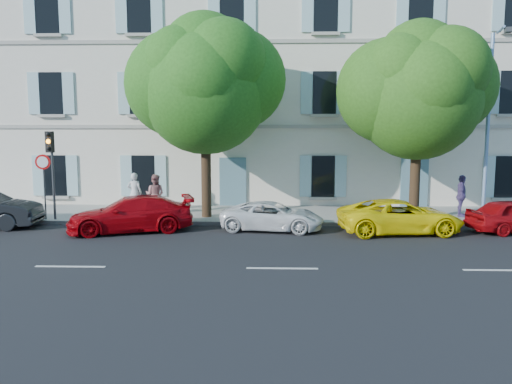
{
  "coord_description": "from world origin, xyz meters",
  "views": [
    {
      "loc": [
        -0.31,
        -17.57,
        3.86
      ],
      "look_at": [
        -0.92,
        2.0,
        1.4
      ],
      "focal_mm": 35.0,
      "sensor_mm": 36.0,
      "label": 1
    }
  ],
  "objects_px": {
    "tree_right": "(418,98)",
    "road_sign": "(43,173)",
    "pedestrian_a": "(135,193)",
    "traffic_light": "(51,156)",
    "tree_left": "(205,91)",
    "car_red_coupe": "(131,214)",
    "pedestrian_b": "(155,194)",
    "car_yellow_supercar": "(400,216)",
    "street_lamp": "(490,116)",
    "pedestrian_c": "(461,196)",
    "car_white_coupe": "(272,216)"
  },
  "relations": [
    {
      "from": "car_yellow_supercar",
      "to": "street_lamp",
      "type": "distance_m",
      "value": 5.66
    },
    {
      "from": "car_red_coupe",
      "to": "pedestrian_c",
      "type": "distance_m",
      "value": 13.74
    },
    {
      "from": "pedestrian_a",
      "to": "car_red_coupe",
      "type": "bearing_deg",
      "value": 107.33
    },
    {
      "from": "car_red_coupe",
      "to": "street_lamp",
      "type": "bearing_deg",
      "value": 80.36
    },
    {
      "from": "car_yellow_supercar",
      "to": "traffic_light",
      "type": "xyz_separation_m",
      "value": [
        -13.8,
        1.56,
        2.15
      ]
    },
    {
      "from": "car_white_coupe",
      "to": "street_lamp",
      "type": "bearing_deg",
      "value": -73.26
    },
    {
      "from": "tree_right",
      "to": "pedestrian_b",
      "type": "distance_m",
      "value": 11.76
    },
    {
      "from": "tree_left",
      "to": "pedestrian_c",
      "type": "bearing_deg",
      "value": 1.74
    },
    {
      "from": "tree_left",
      "to": "road_sign",
      "type": "height_order",
      "value": "tree_left"
    },
    {
      "from": "car_red_coupe",
      "to": "pedestrian_a",
      "type": "xyz_separation_m",
      "value": [
        -0.79,
        3.43,
        0.38
      ]
    },
    {
      "from": "car_white_coupe",
      "to": "tree_left",
      "type": "bearing_deg",
      "value": 61.57
    },
    {
      "from": "car_red_coupe",
      "to": "tree_right",
      "type": "bearing_deg",
      "value": 83.74
    },
    {
      "from": "tree_left",
      "to": "tree_right",
      "type": "height_order",
      "value": "tree_left"
    },
    {
      "from": "pedestrian_a",
      "to": "pedestrian_b",
      "type": "height_order",
      "value": "pedestrian_a"
    },
    {
      "from": "tree_left",
      "to": "tree_right",
      "type": "bearing_deg",
      "value": -2.84
    },
    {
      "from": "car_white_coupe",
      "to": "street_lamp",
      "type": "xyz_separation_m",
      "value": [
        8.62,
        1.32,
        3.85
      ]
    },
    {
      "from": "tree_left",
      "to": "traffic_light",
      "type": "xyz_separation_m",
      "value": [
        -6.22,
        -0.94,
        -2.68
      ]
    },
    {
      "from": "car_yellow_supercar",
      "to": "road_sign",
      "type": "xyz_separation_m",
      "value": [
        -14.19,
        1.64,
        1.46
      ]
    },
    {
      "from": "traffic_light",
      "to": "road_sign",
      "type": "bearing_deg",
      "value": 167.08
    },
    {
      "from": "traffic_light",
      "to": "tree_right",
      "type": "bearing_deg",
      "value": 1.98
    },
    {
      "from": "car_white_coupe",
      "to": "road_sign",
      "type": "xyz_separation_m",
      "value": [
        -9.42,
        1.22,
        1.55
      ]
    },
    {
      "from": "traffic_light",
      "to": "pedestrian_a",
      "type": "height_order",
      "value": "traffic_light"
    },
    {
      "from": "traffic_light",
      "to": "road_sign",
      "type": "distance_m",
      "value": 0.79
    },
    {
      "from": "car_red_coupe",
      "to": "road_sign",
      "type": "height_order",
      "value": "road_sign"
    },
    {
      "from": "street_lamp",
      "to": "pedestrian_a",
      "type": "bearing_deg",
      "value": 173.59
    },
    {
      "from": "car_red_coupe",
      "to": "pedestrian_a",
      "type": "relative_size",
      "value": 2.58
    },
    {
      "from": "car_yellow_supercar",
      "to": "tree_left",
      "type": "relative_size",
      "value": 0.55
    },
    {
      "from": "car_red_coupe",
      "to": "pedestrian_b",
      "type": "bearing_deg",
      "value": 158.77
    },
    {
      "from": "tree_right",
      "to": "car_yellow_supercar",
      "type": "bearing_deg",
      "value": -117.72
    },
    {
      "from": "pedestrian_b",
      "to": "road_sign",
      "type": "bearing_deg",
      "value": 23.84
    },
    {
      "from": "car_red_coupe",
      "to": "pedestrian_c",
      "type": "xyz_separation_m",
      "value": [
        13.43,
        2.86,
        0.37
      ]
    },
    {
      "from": "tree_left",
      "to": "pedestrian_b",
      "type": "distance_m",
      "value": 5.02
    },
    {
      "from": "pedestrian_b",
      "to": "pedestrian_c",
      "type": "relative_size",
      "value": 0.99
    },
    {
      "from": "pedestrian_a",
      "to": "pedestrian_c",
      "type": "height_order",
      "value": "pedestrian_a"
    },
    {
      "from": "tree_left",
      "to": "pedestrian_a",
      "type": "relative_size",
      "value": 4.58
    },
    {
      "from": "tree_right",
      "to": "pedestrian_c",
      "type": "bearing_deg",
      "value": 18.99
    },
    {
      "from": "car_yellow_supercar",
      "to": "pedestrian_c",
      "type": "height_order",
      "value": "pedestrian_c"
    },
    {
      "from": "tree_right",
      "to": "car_red_coupe",
      "type": "bearing_deg",
      "value": -169.39
    },
    {
      "from": "car_yellow_supercar",
      "to": "car_white_coupe",
      "type": "bearing_deg",
      "value": 79.37
    },
    {
      "from": "pedestrian_a",
      "to": "pedestrian_b",
      "type": "relative_size",
      "value": 1.02
    },
    {
      "from": "tree_left",
      "to": "tree_right",
      "type": "xyz_separation_m",
      "value": [
        8.67,
        -0.43,
        -0.34
      ]
    },
    {
      "from": "tree_right",
      "to": "pedestrian_a",
      "type": "relative_size",
      "value": 4.31
    },
    {
      "from": "car_white_coupe",
      "to": "pedestrian_c",
      "type": "relative_size",
      "value": 2.2
    },
    {
      "from": "pedestrian_a",
      "to": "traffic_light",
      "type": "bearing_deg",
      "value": 37.03
    },
    {
      "from": "traffic_light",
      "to": "pedestrian_c",
      "type": "relative_size",
      "value": 2.03
    },
    {
      "from": "tree_right",
      "to": "pedestrian_b",
      "type": "height_order",
      "value": "tree_right"
    },
    {
      "from": "tree_right",
      "to": "road_sign",
      "type": "relative_size",
      "value": 2.88
    },
    {
      "from": "traffic_light",
      "to": "pedestrian_a",
      "type": "bearing_deg",
      "value": 32.66
    },
    {
      "from": "tree_left",
      "to": "pedestrian_a",
      "type": "distance_m",
      "value": 5.61
    },
    {
      "from": "road_sign",
      "to": "car_yellow_supercar",
      "type": "bearing_deg",
      "value": -6.61
    }
  ]
}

